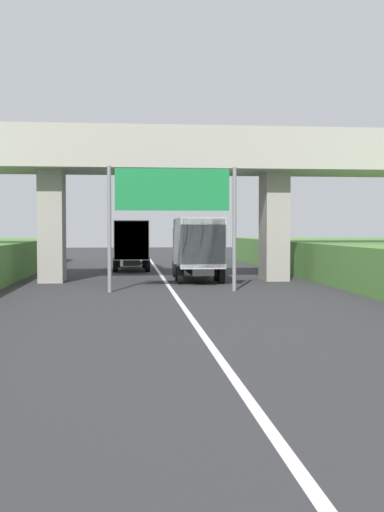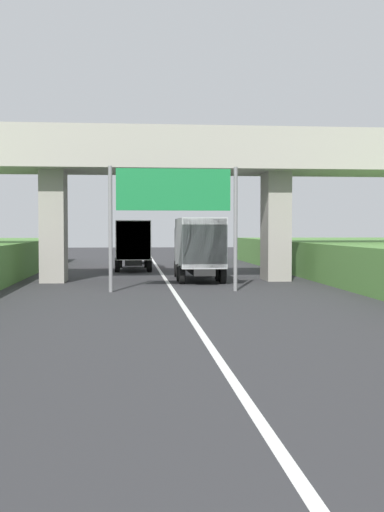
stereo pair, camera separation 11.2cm
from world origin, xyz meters
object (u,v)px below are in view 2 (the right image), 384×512
truck_red (133,242)px  truck_silver (198,246)px  overhead_highway_sign (174,199)px  car_white (137,253)px

truck_red → truck_silver: size_ratio=1.00×
overhead_highway_sign → truck_red: (-1.81, 15.86, -2.31)m
overhead_highway_sign → car_white: bearing=93.4°
truck_silver → car_white: size_ratio=1.78×
truck_silver → car_white: truck_silver is taller
overhead_highway_sign → truck_silver: 6.92m
overhead_highway_sign → truck_silver: size_ratio=0.81×
truck_red → truck_silver: 10.21m
truck_silver → car_white: bearing=99.9°
overhead_highway_sign → truck_red: 16.13m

